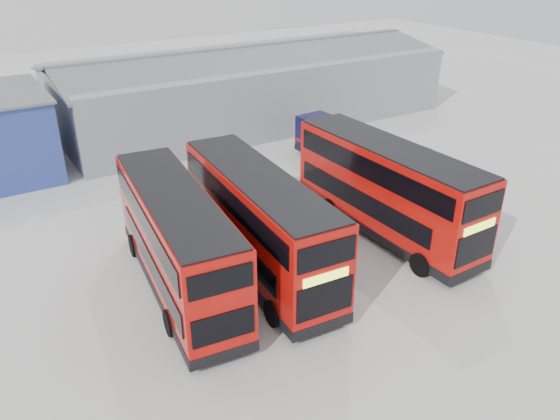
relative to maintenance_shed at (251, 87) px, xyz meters
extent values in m
plane|color=#AEAEA9|center=(-8.00, -20.00, -2.60)|extent=(120.00, 120.00, 0.00)
cube|color=gray|center=(0.00, 0.00, -0.10)|extent=(30.00, 12.00, 5.00)
cube|color=slate|center=(0.00, -2.80, 2.65)|extent=(30.50, 6.33, 1.29)
cube|color=slate|center=(0.00, 2.80, 2.65)|extent=(30.50, 6.33, 1.29)
cube|color=#B90F0A|center=(-14.44, -19.87, -0.22)|extent=(3.65, 10.77, 4.07)
cube|color=black|center=(-14.44, -19.87, -2.05)|extent=(3.70, 10.81, 0.45)
cube|color=black|center=(-13.21, -20.41, -0.69)|extent=(1.03, 8.90, 0.96)
cube|color=black|center=(-15.75, -20.13, -0.69)|extent=(1.03, 8.90, 0.96)
cube|color=black|center=(-13.17, -20.01, 1.02)|extent=(1.14, 9.90, 0.96)
cube|color=black|center=(-15.71, -19.73, 1.02)|extent=(1.14, 9.90, 0.96)
cube|color=black|center=(-13.86, -14.61, -0.79)|extent=(2.25, 0.30, 1.36)
cube|color=black|center=(-13.86, -14.61, 1.02)|extent=(2.25, 0.30, 0.96)
cube|color=#D6FF35|center=(-13.86, -14.60, 0.11)|extent=(1.80, 0.24, 0.35)
cube|color=black|center=(-15.02, -25.14, -0.79)|extent=(2.20, 0.29, 1.11)
cube|color=black|center=(-15.02, -25.14, 1.02)|extent=(2.20, 0.29, 0.90)
cube|color=black|center=(-14.44, -19.87, 1.84)|extent=(3.49, 10.60, 0.10)
cylinder|color=black|center=(-12.84, -16.36, -2.08)|extent=(0.43, 1.07, 1.05)
cylinder|color=black|center=(-15.24, -16.09, -2.08)|extent=(0.43, 1.07, 1.05)
cylinder|color=black|center=(-13.53, -22.65, -2.08)|extent=(0.43, 1.07, 1.05)
cylinder|color=black|center=(-15.93, -22.39, -2.08)|extent=(0.43, 1.07, 1.05)
cube|color=#B90F0A|center=(-10.87, -20.28, -0.16)|extent=(3.34, 10.96, 4.17)
cube|color=black|center=(-10.87, -20.28, -2.04)|extent=(3.38, 11.01, 0.46)
cube|color=black|center=(-12.14, -19.78, -0.65)|extent=(0.71, 9.14, 0.98)
cube|color=black|center=(-9.54, -19.97, -0.65)|extent=(0.71, 9.14, 0.98)
cube|color=black|center=(-12.17, -20.19, 1.10)|extent=(0.78, 10.17, 0.98)
cube|color=black|center=(-9.57, -20.38, 1.10)|extent=(0.78, 10.17, 0.98)
cube|color=black|center=(-11.26, -25.70, -0.75)|extent=(2.31, 0.22, 1.39)
cube|color=black|center=(-11.26, -25.70, 1.10)|extent=(2.31, 0.22, 0.98)
cube|color=#D6FF35|center=(-11.26, -25.71, 0.18)|extent=(1.85, 0.17, 0.36)
cube|color=black|center=(-10.48, -14.87, -0.75)|extent=(2.26, 0.21, 1.13)
cube|color=black|center=(-10.48, -14.87, 1.10)|extent=(2.26, 0.21, 0.93)
cube|color=black|center=(-10.87, -20.28, 1.95)|extent=(3.17, 10.80, 0.10)
cylinder|color=black|center=(-12.37, -23.94, -2.07)|extent=(0.41, 1.09, 1.07)
cylinder|color=black|center=(-9.91, -24.12, -2.07)|extent=(0.41, 1.09, 1.07)
cylinder|color=black|center=(-11.91, -17.48, -2.07)|extent=(0.41, 1.09, 1.07)
cylinder|color=black|center=(-9.44, -17.65, -2.07)|extent=(0.41, 1.09, 1.07)
cube|color=#B90F0A|center=(-3.87, -20.56, -0.13)|extent=(2.79, 11.00, 4.23)
cube|color=black|center=(-3.87, -20.56, -2.03)|extent=(2.83, 11.04, 0.47)
cube|color=black|center=(-5.20, -20.17, -0.62)|extent=(0.21, 9.29, 0.99)
cube|color=black|center=(-2.55, -20.13, -0.62)|extent=(0.21, 9.29, 0.99)
cube|color=black|center=(-5.20, -20.59, 1.15)|extent=(0.22, 10.33, 0.99)
cube|color=black|center=(-2.55, -20.54, 1.15)|extent=(0.22, 10.33, 0.99)
cube|color=black|center=(-3.78, -26.06, -0.73)|extent=(2.35, 0.09, 1.41)
cube|color=black|center=(-3.78, -26.06, 1.15)|extent=(2.35, 0.09, 0.99)
cube|color=#D6FF35|center=(-3.78, -26.07, 0.21)|extent=(1.88, 0.07, 0.37)
cube|color=black|center=(-3.96, -15.07, -0.73)|extent=(2.30, 0.09, 1.15)
cube|color=black|center=(-3.96, -15.07, 1.15)|extent=(2.30, 0.09, 0.94)
cube|color=black|center=(-3.87, -20.56, 2.01)|extent=(2.63, 10.84, 0.10)
cylinder|color=black|center=(-5.06, -24.39, -2.06)|extent=(0.35, 1.09, 1.09)
cylinder|color=black|center=(-2.56, -24.35, -2.06)|extent=(0.35, 1.09, 1.09)
cylinder|color=black|center=(-5.17, -17.82, -2.06)|extent=(0.35, 1.09, 1.09)
cylinder|color=black|center=(-2.66, -17.78, -2.06)|extent=(0.35, 1.09, 1.09)
cube|color=#0B1033|center=(0.13, -13.43, -1.13)|extent=(3.10, 9.86, 2.34)
cube|color=black|center=(0.13, -13.43, -2.14)|extent=(3.14, 9.90, 0.35)
cube|color=maroon|center=(0.13, -13.43, -1.55)|extent=(3.13, 9.89, 0.22)
cube|color=black|center=(1.27, -13.59, -0.75)|extent=(0.80, 8.08, 0.84)
cube|color=black|center=(-0.96, -13.79, -0.75)|extent=(0.80, 8.08, 0.84)
cube|color=black|center=(-0.32, -8.58, -0.97)|extent=(1.98, 0.23, 1.15)
cube|color=black|center=(0.58, -18.27, -0.97)|extent=(1.94, 0.22, 0.97)
cylinder|color=black|center=(0.86, -9.90, -2.14)|extent=(0.37, 0.94, 0.92)
cylinder|color=black|center=(-1.24, -10.10, -2.14)|extent=(0.37, 0.94, 0.92)
cylinder|color=black|center=(1.44, -16.05, -2.14)|extent=(0.37, 0.94, 0.92)
cylinder|color=black|center=(-0.67, -16.25, -2.14)|extent=(0.37, 0.94, 0.92)
camera|label=1|loc=(-21.02, -38.41, 10.81)|focal=35.00mm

